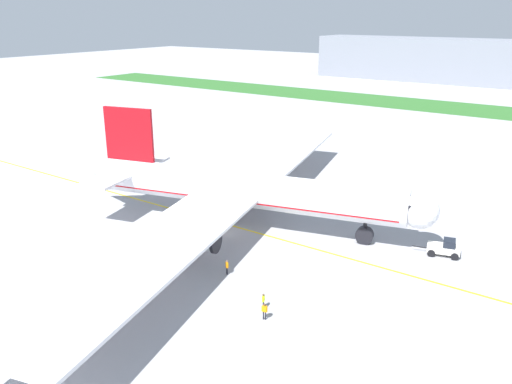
# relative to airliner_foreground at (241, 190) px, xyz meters

# --- Properties ---
(ground_plane) EXTENTS (600.00, 600.00, 0.00)m
(ground_plane) POSITION_rel_airliner_foreground_xyz_m (-0.56, -2.96, -5.27)
(ground_plane) COLOR #9E9EA3
(ground_plane) RESTS_ON ground
(apron_taxi_line) EXTENTS (280.00, 0.36, 0.01)m
(apron_taxi_line) POSITION_rel_airliner_foreground_xyz_m (-0.56, -0.79, -5.27)
(apron_taxi_line) COLOR yellow
(apron_taxi_line) RESTS_ON ground
(grass_median_strip) EXTENTS (320.00, 24.00, 0.10)m
(grass_median_strip) POSITION_rel_airliner_foreground_xyz_m (-0.56, 115.28, -5.22)
(grass_median_strip) COLOR #2D6628
(grass_median_strip) RESTS_ON ground
(airliner_foreground) EXTENTS (50.36, 81.99, 15.51)m
(airliner_foreground) POSITION_rel_airliner_foreground_xyz_m (0.00, 0.00, 0.00)
(airliner_foreground) COLOR white
(airliner_foreground) RESTS_ON ground
(pushback_tug) EXTENTS (5.76, 3.31, 2.12)m
(pushback_tug) POSITION_rel_airliner_foreground_xyz_m (26.08, 6.88, -4.31)
(pushback_tug) COLOR white
(pushback_tug) RESTS_ON ground
(ground_crew_wingwalker_port) EXTENTS (0.52, 0.48, 1.75)m
(ground_crew_wingwalker_port) POSITION_rel_airliner_foreground_xyz_m (7.43, -12.53, -4.21)
(ground_crew_wingwalker_port) COLOR black
(ground_crew_wingwalker_port) RESTS_ON ground
(ground_crew_marshaller_front) EXTENTS (0.59, 0.38, 1.75)m
(ground_crew_marshaller_front) POSITION_rel_airliner_foreground_xyz_m (16.20, -17.79, -4.21)
(ground_crew_marshaller_front) COLOR black
(ground_crew_marshaller_front) RESTS_ON ground
(ground_crew_wingwalker_starboard) EXTENTS (0.41, 0.52, 1.63)m
(ground_crew_wingwalker_starboard) POSITION_rel_airliner_foreground_xyz_m (14.95, -16.16, -4.28)
(ground_crew_wingwalker_starboard) COLOR black
(ground_crew_wingwalker_starboard) RESTS_ON ground
(terminal_building) EXTENTS (105.86, 20.00, 18.00)m
(terminal_building) POSITION_rel_airliner_foreground_xyz_m (-28.57, 179.44, 3.73)
(terminal_building) COLOR gray
(terminal_building) RESTS_ON ground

